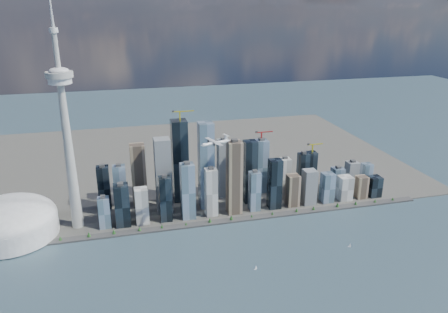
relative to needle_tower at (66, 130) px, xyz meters
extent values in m
plane|color=#314B56|center=(300.00, -310.00, -235.84)|extent=(4000.00, 4000.00, 0.00)
cube|color=#383838|center=(300.00, -60.00, -233.84)|extent=(1100.00, 22.00, 4.00)
cube|color=#4C4C47|center=(300.00, 390.00, -234.34)|extent=(1400.00, 900.00, 3.00)
cylinder|color=#3F2D1E|center=(-90.00, -60.00, -230.64)|extent=(1.00, 1.00, 2.40)
cone|color=#204B1B|center=(-90.00, -60.00, -227.04)|extent=(7.20, 7.20, 8.00)
cylinder|color=#3F2D1E|center=(-3.33, -60.00, -230.64)|extent=(1.00, 1.00, 2.40)
cone|color=#204B1B|center=(-3.33, -60.00, -227.04)|extent=(7.20, 7.20, 8.00)
cylinder|color=#3F2D1E|center=(83.33, -60.00, -230.64)|extent=(1.00, 1.00, 2.40)
cone|color=#204B1B|center=(83.33, -60.00, -227.04)|extent=(7.20, 7.20, 8.00)
cylinder|color=#3F2D1E|center=(170.00, -60.00, -230.64)|extent=(1.00, 1.00, 2.40)
cone|color=#204B1B|center=(170.00, -60.00, -227.04)|extent=(7.20, 7.20, 8.00)
cylinder|color=#3F2D1E|center=(256.67, -60.00, -230.64)|extent=(1.00, 1.00, 2.40)
cone|color=#204B1B|center=(256.67, -60.00, -227.04)|extent=(7.20, 7.20, 8.00)
cylinder|color=#3F2D1E|center=(343.33, -60.00, -230.64)|extent=(1.00, 1.00, 2.40)
cone|color=#204B1B|center=(343.33, -60.00, -227.04)|extent=(7.20, 7.20, 8.00)
cylinder|color=#3F2D1E|center=(430.00, -60.00, -230.64)|extent=(1.00, 1.00, 2.40)
cone|color=#204B1B|center=(430.00, -60.00, -227.04)|extent=(7.20, 7.20, 8.00)
cylinder|color=#3F2D1E|center=(516.67, -60.00, -230.64)|extent=(1.00, 1.00, 2.40)
cone|color=#204B1B|center=(516.67, -60.00, -227.04)|extent=(7.20, 7.20, 8.00)
cylinder|color=#3F2D1E|center=(603.33, -60.00, -230.64)|extent=(1.00, 1.00, 2.40)
cone|color=#204B1B|center=(603.33, -60.00, -227.04)|extent=(7.20, 7.20, 8.00)
cylinder|color=#3F2D1E|center=(690.00, -60.00, -230.64)|extent=(1.00, 1.00, 2.40)
cone|color=#204B1B|center=(690.00, -60.00, -227.04)|extent=(7.20, 7.20, 8.00)
cylinder|color=#3F2D1E|center=(776.67, -60.00, -230.64)|extent=(1.00, 1.00, 2.40)
cone|color=#204B1B|center=(776.67, -60.00, -227.04)|extent=(7.20, 7.20, 8.00)
cube|color=black|center=(100.00, -20.00, -182.32)|extent=(34.00, 34.00, 101.03)
cube|color=slate|center=(100.00, 30.00, -168.55)|extent=(30.00, 30.00, 128.58)
cube|color=silver|center=(150.00, -20.00, -189.21)|extent=(30.00, 30.00, 87.25)
cube|color=tan|center=(150.00, 85.00, -152.48)|extent=(36.00, 36.00, 160.73)
cube|color=gray|center=(205.00, 30.00, -138.70)|extent=(38.00, 38.00, 188.28)
cube|color=black|center=(205.00, -20.00, -177.73)|extent=(28.00, 28.00, 110.21)
cube|color=slate|center=(260.00, -20.00, -163.96)|extent=(32.00, 32.00, 137.77)
cube|color=black|center=(260.00, 85.00, -124.92)|extent=(40.00, 40.00, 215.83)
cube|color=slate|center=(315.00, 30.00, -122.63)|extent=(36.00, 36.00, 220.42)
cube|color=silver|center=(315.00, -20.00, -173.14)|extent=(28.00, 28.00, 119.40)
cube|color=tan|center=(370.00, -20.00, -141.00)|extent=(34.00, 34.00, 183.69)
cube|color=gray|center=(370.00, 85.00, -154.77)|extent=(30.00, 30.00, 156.13)
cube|color=black|center=(425.00, 30.00, -150.18)|extent=(32.00, 32.00, 165.32)
cube|color=slate|center=(425.00, -20.00, -182.32)|extent=(26.00, 26.00, 101.03)
cube|color=black|center=(475.00, -20.00, -168.55)|extent=(30.00, 30.00, 128.58)
cube|color=slate|center=(475.00, 85.00, -159.36)|extent=(34.00, 34.00, 146.95)
cube|color=silver|center=(525.00, 30.00, -177.73)|extent=(28.00, 28.00, 110.21)
cube|color=tan|center=(525.00, -20.00, -191.51)|extent=(30.00, 30.00, 82.66)
cube|color=gray|center=(575.00, -20.00, -186.92)|extent=(32.00, 32.00, 91.84)
cube|color=black|center=(575.00, 30.00, -173.14)|extent=(26.00, 26.00, 119.40)
cube|color=slate|center=(625.00, -20.00, -193.81)|extent=(30.00, 30.00, 78.07)
cube|color=black|center=(625.00, 85.00, -182.32)|extent=(28.00, 28.00, 101.03)
cube|color=slate|center=(675.00, 30.00, -198.40)|extent=(30.00, 30.00, 68.88)
cube|color=silver|center=(675.00, -20.00, -200.69)|extent=(34.00, 34.00, 64.29)
cube|color=tan|center=(720.00, -20.00, -202.99)|extent=(28.00, 28.00, 59.70)
cube|color=gray|center=(720.00, 30.00, -191.51)|extent=(30.00, 30.00, 82.66)
cube|color=black|center=(765.00, -20.00, -205.29)|extent=(32.00, 32.00, 55.11)
cube|color=slate|center=(765.00, 30.00, -196.10)|extent=(26.00, 26.00, 73.47)
cube|color=black|center=(60.00, 85.00, -177.73)|extent=(30.00, 30.00, 110.21)
cube|color=slate|center=(60.00, -20.00, -196.10)|extent=(26.00, 26.00, 73.47)
cube|color=gold|center=(260.00, 85.00, -6.01)|extent=(3.00, 3.00, 22.00)
cube|color=gold|center=(268.25, 85.00, 4.99)|extent=(55.00, 2.20, 2.20)
cube|color=#383838|center=(243.50, 85.00, 6.99)|extent=(6.00, 4.00, 4.00)
cube|color=#AB1818|center=(475.00, 85.00, -74.89)|extent=(3.00, 3.00, 22.00)
cube|color=#AB1818|center=(482.20, 85.00, -63.89)|extent=(48.00, 2.20, 2.20)
cube|color=#383838|center=(460.60, 85.00, -61.89)|extent=(6.00, 4.00, 4.00)
cube|color=gold|center=(625.00, 85.00, -120.81)|extent=(3.00, 3.00, 22.00)
cube|color=gold|center=(631.75, 85.00, -109.81)|extent=(45.00, 2.20, 2.20)
cube|color=#383838|center=(611.50, 85.00, -107.81)|extent=(6.00, 4.00, 4.00)
cone|color=#A9AAA5|center=(0.00, 0.00, -62.84)|extent=(26.00, 26.00, 340.00)
cylinder|color=silver|center=(0.00, 0.00, 107.16)|extent=(48.00, 48.00, 14.00)
cylinder|color=#A9AAA5|center=(0.00, 0.00, 119.16)|extent=(56.00, 56.00, 12.00)
ellipsoid|color=silver|center=(0.00, 0.00, 127.16)|extent=(40.00, 40.00, 14.00)
cylinder|color=#A9AAA5|center=(0.00, 0.00, 167.16)|extent=(11.00, 11.00, 80.00)
cylinder|color=silver|center=(0.00, 0.00, 207.16)|extent=(18.00, 18.00, 10.00)
cylinder|color=silver|center=(-140.00, -10.00, -210.84)|extent=(200.00, 200.00, 44.00)
ellipsoid|color=silver|center=(-140.00, -10.00, -188.84)|extent=(200.00, 200.00, 84.00)
cylinder|color=white|center=(300.57, -122.41, -15.11)|extent=(56.30, 23.29, 6.98)
cone|color=white|center=(272.40, -131.04, -15.11)|extent=(9.35, 8.91, 6.98)
cone|color=white|center=(329.79, -113.46, -15.11)|extent=(12.48, 9.87, 6.98)
cube|color=white|center=(298.48, -123.05, -11.40)|extent=(26.24, 60.99, 1.09)
cylinder|color=white|center=(302.00, -134.53, -13.14)|extent=(12.63, 7.27, 3.93)
cylinder|color=white|center=(294.97, -111.57, -13.14)|extent=(12.63, 7.27, 3.93)
cylinder|color=#3F3F3F|center=(295.74, -136.44, -13.14)|extent=(2.87, 8.44, 8.73)
cylinder|color=#3F3F3F|center=(288.71, -113.49, -13.14)|extent=(2.87, 8.44, 8.73)
cube|color=white|center=(326.66, -114.42, -8.12)|extent=(6.10, 2.62, 12.00)
cube|color=white|center=(326.66, -114.42, -2.01)|extent=(10.34, 20.19, 0.76)
cube|color=white|center=(348.41, -264.36, -235.45)|extent=(6.03, 3.09, 0.77)
cylinder|color=#999999|center=(348.41, -264.36, -231.02)|extent=(0.23, 0.23, 8.68)
cube|color=white|center=(570.27, -234.18, -235.43)|extent=(6.41, 3.44, 0.82)
cylinder|color=#999999|center=(570.27, -234.18, -230.72)|extent=(0.25, 0.25, 9.21)
camera|label=1|loc=(108.17, -959.97, 262.70)|focal=35.00mm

